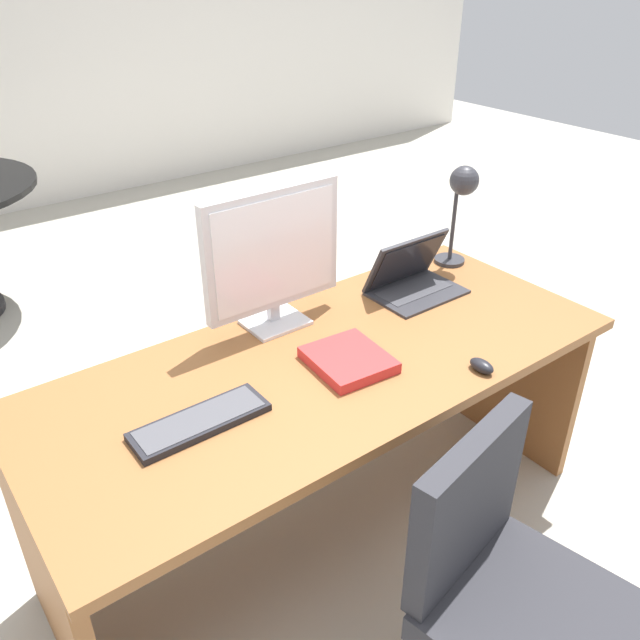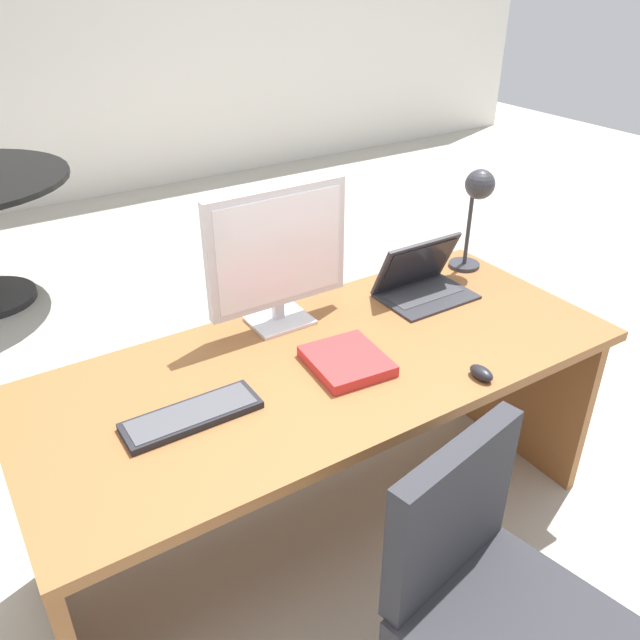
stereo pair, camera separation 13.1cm
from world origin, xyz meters
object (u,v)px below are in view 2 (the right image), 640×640
Objects in this scene: book at (347,361)px; office_chair at (493,634)px; laptop at (421,278)px; mouse at (481,373)px; keyboard at (192,415)px; desk at (318,404)px; desk_lamp at (477,198)px; monitor at (278,252)px.

office_chair is (-0.04, -0.71, -0.40)m from book.
laptop is 3.94× the size of mouse.
book is (0.49, -0.02, 0.01)m from keyboard.
desk is 0.55m from mouse.
desk_lamp reaches higher than mouse.
desk_lamp is (0.82, 0.19, 0.50)m from desk.
keyboard is 1.43× the size of book.
mouse is 0.32× the size of book.
desk_lamp is at bearing -2.41° from monitor.
office_chair is (-0.33, -0.45, -0.40)m from mouse.
book is (-0.29, 0.26, -0.00)m from mouse.
desk is 7.14× the size of book.
monitor is (-0.01, 0.22, 0.46)m from desk.
mouse reaches higher than desk.
desk_lamp is at bearing 12.55° from keyboard.
laptop is at bearing -169.14° from desk_lamp.
monitor is 0.73m from mouse.
desk_lamp is (0.83, -0.03, 0.03)m from monitor.
monitor reaches higher than desk.
mouse is (-0.20, -0.51, -0.05)m from laptop.
book is (-0.49, -0.24, -0.05)m from laptop.
desk_lamp reaches higher than book.
mouse is 0.80m from desk_lamp.
monitor is at bearing 92.25° from desk.
mouse is at bearing 53.14° from office_chair.
monitor reaches higher than keyboard.
monitor is 5.89× the size of mouse.
keyboard is 0.44× the size of office_chair.
monitor is 1.23m from office_chair.
office_chair is (-0.01, -0.82, -0.18)m from desk.
mouse is at bearing -19.63° from keyboard.
book is at bearing -159.09° from desk_lamp.
desk is at bearing 105.04° from book.
desk is 0.60m from laptop.
monitor is 0.83m from desk_lamp.
keyboard reaches higher than desk.
mouse is 0.40m from book.
laptop reaches higher than office_chair.
office_chair reaches higher than mouse.
book reaches higher than keyboard.
keyboard is at bearing -168.04° from desk.
monitor reaches higher than book.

